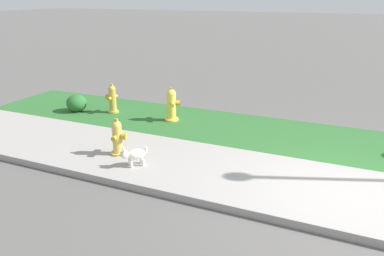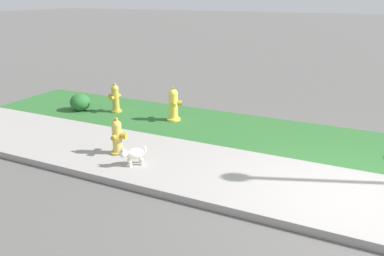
{
  "view_description": "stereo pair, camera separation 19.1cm",
  "coord_description": "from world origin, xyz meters",
  "px_view_note": "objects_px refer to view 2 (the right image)",
  "views": [
    {
      "loc": [
        -0.29,
        -5.53,
        2.88
      ],
      "look_at": [
        -3.06,
        0.79,
        0.4
      ],
      "focal_mm": 35.0,
      "sensor_mm": 36.0,
      "label": 1
    },
    {
      "loc": [
        -0.11,
        -5.45,
        2.88
      ],
      "look_at": [
        -3.06,
        0.79,
        0.4
      ],
      "focal_mm": 35.0,
      "sensor_mm": 36.0,
      "label": 2
    }
  ],
  "objects_px": {
    "fire_hydrant_far_end": "(117,137)",
    "small_white_dog": "(132,154)",
    "fire_hydrant_by_grass_verge": "(174,104)",
    "fire_hydrant_near_corner": "(115,98)",
    "shrub_bush_mid_verge": "(80,102)"
  },
  "relations": [
    {
      "from": "fire_hydrant_by_grass_verge",
      "to": "shrub_bush_mid_verge",
      "type": "xyz_separation_m",
      "value": [
        -2.58,
        -0.33,
        -0.17
      ]
    },
    {
      "from": "fire_hydrant_by_grass_verge",
      "to": "fire_hydrant_near_corner",
      "type": "bearing_deg",
      "value": -120.8
    },
    {
      "from": "fire_hydrant_by_grass_verge",
      "to": "fire_hydrant_far_end",
      "type": "bearing_deg",
      "value": -32.41
    },
    {
      "from": "small_white_dog",
      "to": "shrub_bush_mid_verge",
      "type": "relative_size",
      "value": 0.79
    },
    {
      "from": "fire_hydrant_far_end",
      "to": "fire_hydrant_by_grass_verge",
      "type": "xyz_separation_m",
      "value": [
        0.01,
        2.23,
        0.05
      ]
    },
    {
      "from": "shrub_bush_mid_verge",
      "to": "fire_hydrant_by_grass_verge",
      "type": "bearing_deg",
      "value": 7.23
    },
    {
      "from": "fire_hydrant_far_end",
      "to": "shrub_bush_mid_verge",
      "type": "bearing_deg",
      "value": -136.78
    },
    {
      "from": "fire_hydrant_near_corner",
      "to": "shrub_bush_mid_verge",
      "type": "relative_size",
      "value": 1.45
    },
    {
      "from": "fire_hydrant_by_grass_verge",
      "to": "small_white_dog",
      "type": "relative_size",
      "value": 1.98
    },
    {
      "from": "fire_hydrant_far_end",
      "to": "small_white_dog",
      "type": "distance_m",
      "value": 0.65
    },
    {
      "from": "small_white_dog",
      "to": "fire_hydrant_near_corner",
      "type": "bearing_deg",
      "value": -95.2
    },
    {
      "from": "shrub_bush_mid_verge",
      "to": "fire_hydrant_near_corner",
      "type": "bearing_deg",
      "value": 17.59
    },
    {
      "from": "fire_hydrant_by_grass_verge",
      "to": "fire_hydrant_near_corner",
      "type": "distance_m",
      "value": 1.67
    },
    {
      "from": "fire_hydrant_by_grass_verge",
      "to": "small_white_dog",
      "type": "distance_m",
      "value": 2.62
    },
    {
      "from": "fire_hydrant_far_end",
      "to": "fire_hydrant_near_corner",
      "type": "xyz_separation_m",
      "value": [
        -1.65,
        2.19,
        0.02
      ]
    }
  ]
}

